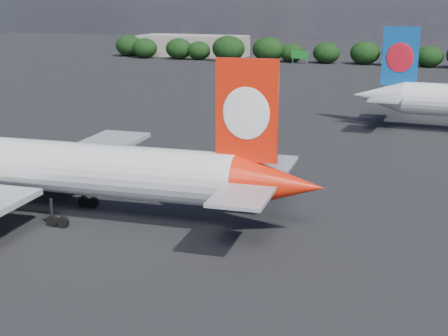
% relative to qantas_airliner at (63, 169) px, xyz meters
% --- Properties ---
extents(ground, '(500.00, 500.00, 0.00)m').
position_rel_qantas_airliner_xyz_m(ground, '(3.05, 44.03, -5.09)').
color(ground, black).
rests_on(ground, ground).
extents(qantas_airliner, '(51.28, 48.79, 16.73)m').
position_rel_qantas_airliner_xyz_m(qantas_airliner, '(0.00, 0.00, 0.00)').
color(qantas_airliner, silver).
rests_on(qantas_airliner, ground).
extents(terminal_building, '(42.00, 16.00, 8.00)m').
position_rel_qantas_airliner_xyz_m(terminal_building, '(-61.95, 176.03, -1.09)').
color(terminal_building, gray).
rests_on(terminal_building, ground).
extents(highway_sign, '(6.00, 0.30, 4.50)m').
position_rel_qantas_airliner_xyz_m(highway_sign, '(-14.95, 160.03, -1.97)').
color(highway_sign, '#156A22').
rests_on(highway_sign, ground).
extents(billboard_yellow, '(5.00, 0.30, 5.50)m').
position_rel_qantas_airliner_xyz_m(billboard_yellow, '(15.05, 166.03, -1.23)').
color(billboard_yellow, yellow).
rests_on(billboard_yellow, ground).
extents(horizon_treeline, '(203.72, 15.37, 9.23)m').
position_rel_qantas_airliner_xyz_m(horizon_treeline, '(12.49, 163.78, -0.98)').
color(horizon_treeline, black).
rests_on(horizon_treeline, ground).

